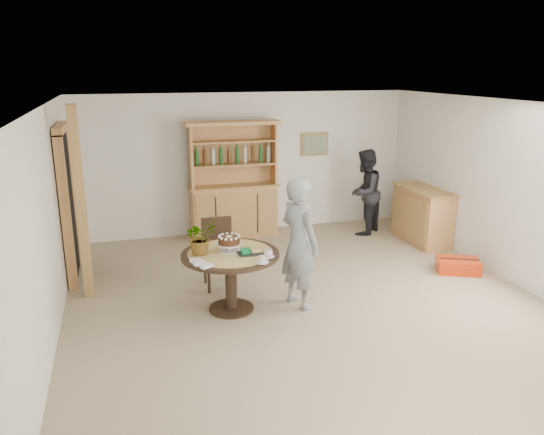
{
  "coord_description": "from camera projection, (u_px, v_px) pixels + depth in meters",
  "views": [
    {
      "loc": [
        -2.19,
        -5.69,
        2.93
      ],
      "look_at": [
        -0.35,
        0.64,
        1.05
      ],
      "focal_mm": 35.0,
      "sensor_mm": 36.0,
      "label": 1
    }
  ],
  "objects": [
    {
      "name": "ground",
      "position": [
        313.0,
        309.0,
        6.65
      ],
      "size": [
        7.0,
        7.0,
        0.0
      ],
      "primitive_type": "plane",
      "color": "tan",
      "rests_on": "ground"
    },
    {
      "name": "red_suitcase",
      "position": [
        458.0,
        266.0,
        7.82
      ],
      "size": [
        0.71,
        0.61,
        0.21
      ],
      "rotation": [
        0.0,
        0.0,
        -0.42
      ],
      "color": "red",
      "rests_on": "ground"
    },
    {
      "name": "dining_chair",
      "position": [
        218.0,
        248.0,
        7.26
      ],
      "size": [
        0.43,
        0.43,
        0.95
      ],
      "rotation": [
        0.0,
        0.0,
        -0.02
      ],
      "color": "black",
      "rests_on": "ground"
    },
    {
      "name": "doorway",
      "position": [
        67.0,
        202.0,
        7.4
      ],
      "size": [
        0.13,
        1.1,
        2.18
      ],
      "color": "black",
      "rests_on": "ground"
    },
    {
      "name": "coffee_cup_a",
      "position": [
        268.0,
        254.0,
        6.27
      ],
      "size": [
        0.15,
        0.15,
        0.09
      ],
      "color": "silver",
      "rests_on": "dining_table"
    },
    {
      "name": "coffee_cup_b",
      "position": [
        262.0,
        260.0,
        6.08
      ],
      "size": [
        0.15,
        0.15,
        0.08
      ],
      "color": "silver",
      "rests_on": "dining_table"
    },
    {
      "name": "teen_boy",
      "position": [
        299.0,
        243.0,
        6.54
      ],
      "size": [
        0.6,
        0.71,
        1.67
      ],
      "primitive_type": "imported",
      "rotation": [
        0.0,
        0.0,
        1.95
      ],
      "color": "slate",
      "rests_on": "ground"
    },
    {
      "name": "gift_tray",
      "position": [
        250.0,
        252.0,
        6.36
      ],
      "size": [
        0.3,
        0.2,
        0.08
      ],
      "color": "black",
      "rests_on": "dining_table"
    },
    {
      "name": "birthday_cake",
      "position": [
        229.0,
        241.0,
        6.44
      ],
      "size": [
        0.3,
        0.3,
        0.2
      ],
      "color": "white",
      "rests_on": "dining_table"
    },
    {
      "name": "pine_post",
      "position": [
        81.0,
        205.0,
        6.68
      ],
      "size": [
        0.12,
        0.12,
        2.5
      ],
      "primitive_type": "cube",
      "color": "tan",
      "rests_on": "ground"
    },
    {
      "name": "flower_vase",
      "position": [
        200.0,
        237.0,
        6.32
      ],
      "size": [
        0.47,
        0.44,
        0.42
      ],
      "primitive_type": "imported",
      "rotation": [
        0.0,
        0.0,
        0.35
      ],
      "color": "#3F7233",
      "rests_on": "dining_table"
    },
    {
      "name": "hutch",
      "position": [
        233.0,
        198.0,
        9.37
      ],
      "size": [
        1.62,
        0.54,
        2.04
      ],
      "color": "tan",
      "rests_on": "ground"
    },
    {
      "name": "dining_table",
      "position": [
        231.0,
        264.0,
        6.47
      ],
      "size": [
        1.2,
        1.2,
        0.76
      ],
      "color": "black",
      "rests_on": "ground"
    },
    {
      "name": "room_shell",
      "position": [
        316.0,
        173.0,
        6.18
      ],
      "size": [
        6.04,
        7.04,
        2.52
      ],
      "color": "white",
      "rests_on": "ground"
    },
    {
      "name": "sideboard",
      "position": [
        422.0,
        215.0,
        9.1
      ],
      "size": [
        0.54,
        1.26,
        0.94
      ],
      "color": "tan",
      "rests_on": "ground"
    },
    {
      "name": "napkins",
      "position": [
        201.0,
        263.0,
        6.02
      ],
      "size": [
        0.24,
        0.33,
        0.03
      ],
      "color": "white",
      "rests_on": "dining_table"
    },
    {
      "name": "adult_person",
      "position": [
        365.0,
        192.0,
        9.46
      ],
      "size": [
        0.94,
        0.93,
        1.53
      ],
      "primitive_type": "imported",
      "rotation": [
        0.0,
        0.0,
        3.86
      ],
      "color": "black",
      "rests_on": "ground"
    }
  ]
}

